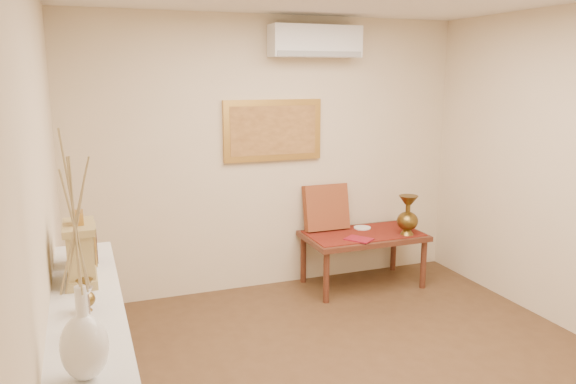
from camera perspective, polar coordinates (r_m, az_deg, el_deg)
name	(u,v)px	position (r m, az deg, el deg)	size (l,w,h in m)	color
wall_back	(272,155)	(5.61, -1.62, 3.77)	(4.00, 0.02, 2.70)	beige
wall_left	(43,233)	(3.11, -23.61, -3.87)	(0.02, 4.50, 2.70)	beige
white_vase	(78,261)	(2.24, -20.60, -6.56)	(0.18, 0.18, 0.96)	white
candlestick	(88,310)	(2.77, -19.67, -11.19)	(0.10, 0.10, 0.22)	silver
brass_urn_small	(85,291)	(3.00, -19.93, -9.41)	(0.09, 0.09, 0.21)	brown
table_cloth	(363,233)	(5.77, 7.66, -4.18)	(1.14, 0.59, 0.01)	maroon
brass_urn_tall	(408,211)	(5.74, 12.08, -1.90)	(0.22, 0.22, 0.48)	brown
plate	(362,228)	(5.94, 7.56, -3.61)	(0.18, 0.18, 0.01)	white
menu	(359,239)	(5.53, 7.22, -4.77)	(0.18, 0.25, 0.01)	maroon
cushion	(326,207)	(5.81, 3.89, -1.56)	(0.47, 0.10, 0.47)	maroon
display_ledge	(92,381)	(3.42, -19.30, -17.65)	(0.37, 2.02, 0.98)	silver
mantel_clock	(81,252)	(3.40, -20.29, -5.72)	(0.17, 0.36, 0.41)	tan
wooden_chest	(84,245)	(3.72, -20.05, -5.04)	(0.16, 0.21, 0.24)	tan
low_table	(363,240)	(5.79, 7.64, -4.84)	(1.20, 0.70, 0.55)	#542819
painting	(273,130)	(5.55, -1.54, 6.28)	(1.00, 0.06, 0.60)	#B38539
ac_unit	(315,41)	(5.58, 2.79, 15.03)	(0.90, 0.25, 0.30)	silver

